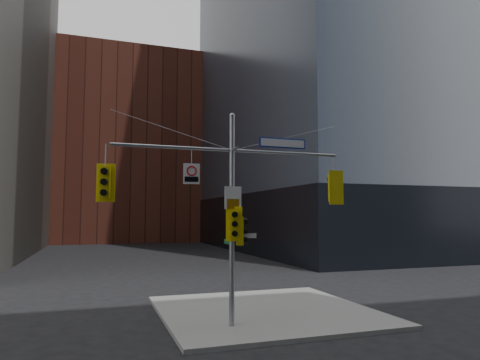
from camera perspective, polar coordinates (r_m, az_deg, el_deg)
ground at (r=13.11m, az=1.71°, el=-21.50°), size 160.00×160.00×0.00m
sidewalk_corner at (r=17.41m, az=3.38°, el=-17.04°), size 8.00×8.00×0.15m
podium_ne at (r=54.44m, az=17.93°, el=-5.36°), size 36.40×36.40×6.00m
brick_midrise at (r=70.66m, az=-14.91°, el=3.71°), size 26.00×20.00×28.00m
signal_assembly at (r=14.46m, az=-1.08°, el=-2.23°), size 8.00×0.80×7.30m
traffic_light_west_arm at (r=13.83m, az=-17.57°, el=-0.30°), size 0.57×0.50×1.20m
traffic_light_east_arm at (r=16.10m, az=12.38°, el=-1.01°), size 0.60×0.47×1.25m
traffic_light_pole_side at (r=14.55m, az=0.12°, el=-6.79°), size 0.41×0.35×0.97m
traffic_light_pole_front at (r=14.19m, az=-0.75°, el=-5.88°), size 0.54×0.50×1.15m
street_sign_blade at (r=15.34m, az=5.70°, el=4.91°), size 1.79×0.06×0.35m
regulatory_sign_arm at (r=14.13m, az=-6.48°, el=0.92°), size 0.55×0.09×0.68m
regulatory_sign_pole at (r=14.35m, az=-0.94°, el=-2.46°), size 0.58×0.04×0.76m
street_blade_ew at (r=14.61m, az=0.60°, el=-7.44°), size 0.82×0.14×0.17m
street_blade_ns at (r=14.91m, az=-1.62°, el=-8.24°), size 0.03×0.81×0.16m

